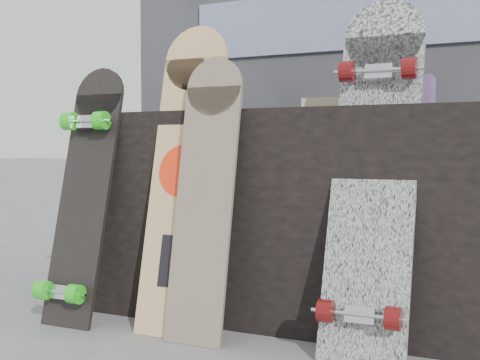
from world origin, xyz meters
The scene contains 10 objects.
ground centered at (0.00, 0.00, 0.00)m, with size 60.00×60.00×0.00m, color slate.
vendor_table centered at (0.00, 0.50, 0.40)m, with size 1.60×0.60×0.80m, color black.
booth centered at (0.00, 1.35, 1.10)m, with size 2.40×0.22×2.20m.
merch_box_purple centered at (-0.37, 0.59, 0.85)m, with size 0.18×0.12×0.10m, color #4E3063.
merch_box_small centered at (0.46, 0.53, 0.86)m, with size 0.14×0.14×0.12m, color #4E3063.
merch_box_flat centered at (0.13, 0.60, 0.83)m, with size 0.22×0.10×0.06m, color #D1B78C.
longboard_geisha centered at (-0.30, 0.17, 0.59)m, with size 0.26×0.28×1.12m.
longboard_celtic centered at (-0.18, 0.11, 0.52)m, with size 0.21×0.21×0.99m.
longboard_cascadia centered at (0.38, 0.22, 0.61)m, with size 0.27×0.42×1.18m.
skateboard_dark centered at (-0.70, 0.11, 0.51)m, with size 0.22×0.32×0.98m.
Camera 1 is at (0.79, -1.73, 0.66)m, focal length 45.00 mm.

